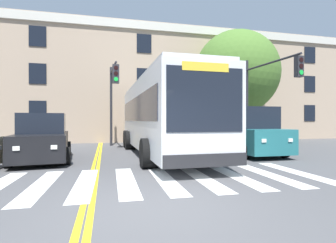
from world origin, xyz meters
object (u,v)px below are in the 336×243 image
(car_white_behind_bus, at_px, (151,126))
(car_black_near_lane, at_px, (43,139))
(traffic_light_overhead, at_px, (113,90))
(city_bus, at_px, (160,116))
(car_teal_far_lane, at_px, (245,132))
(traffic_light_near_corner, at_px, (266,86))
(street_tree_curbside_large, at_px, (236,73))

(car_white_behind_bus, bearing_deg, car_black_near_lane, -118.57)
(car_white_behind_bus, distance_m, traffic_light_overhead, 8.50)
(car_black_near_lane, distance_m, traffic_light_overhead, 5.91)
(car_white_behind_bus, relative_size, traffic_light_overhead, 0.96)
(city_bus, bearing_deg, car_black_near_lane, -169.66)
(car_black_near_lane, relative_size, car_teal_far_lane, 0.93)
(car_black_near_lane, bearing_deg, city_bus, 10.34)
(city_bus, height_order, traffic_light_near_corner, traffic_light_near_corner)
(car_white_behind_bus, bearing_deg, city_bus, -97.25)
(car_black_near_lane, relative_size, street_tree_curbside_large, 0.54)
(car_teal_far_lane, distance_m, street_tree_curbside_large, 8.27)
(city_bus, xyz_separation_m, car_teal_far_lane, (4.07, -0.85, -0.81))
(car_teal_far_lane, xyz_separation_m, traffic_light_overhead, (-6.22, 4.38, 2.38))
(car_teal_far_lane, relative_size, car_white_behind_bus, 0.99)
(car_teal_far_lane, bearing_deg, traffic_light_overhead, 144.84)
(street_tree_curbside_large, bearing_deg, traffic_light_overhead, -167.00)
(car_black_near_lane, relative_size, car_white_behind_bus, 0.92)
(car_white_behind_bus, xyz_separation_m, traffic_light_near_corner, (4.81, -10.29, 2.46))
(city_bus, bearing_deg, car_teal_far_lane, -11.75)
(car_white_behind_bus, bearing_deg, traffic_light_near_corner, -64.96)
(traffic_light_overhead, bearing_deg, car_black_near_lane, -123.08)
(car_white_behind_bus, bearing_deg, car_teal_far_lane, -77.15)
(traffic_light_near_corner, height_order, street_tree_curbside_large, street_tree_curbside_large)
(car_black_near_lane, xyz_separation_m, car_teal_far_lane, (9.12, 0.08, 0.20))
(city_bus, bearing_deg, traffic_light_near_corner, 5.68)
(traffic_light_near_corner, distance_m, traffic_light_overhead, 8.84)
(car_black_near_lane, bearing_deg, traffic_light_near_corner, 7.78)
(city_bus, xyz_separation_m, traffic_light_overhead, (-2.15, 3.53, 1.57))
(car_teal_far_lane, height_order, traffic_light_overhead, traffic_light_overhead)
(car_black_near_lane, height_order, traffic_light_overhead, traffic_light_overhead)
(car_black_near_lane, height_order, car_teal_far_lane, car_teal_far_lane)
(car_teal_far_lane, xyz_separation_m, car_white_behind_bus, (-2.68, 11.75, 0.06))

